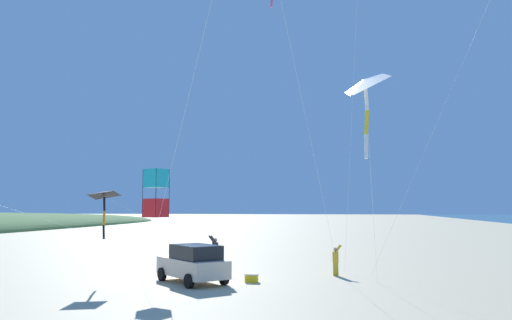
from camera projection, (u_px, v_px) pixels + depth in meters
name	position (u px, v px, depth m)	size (l,w,h in m)	color
ground_plane	(187.00, 275.00, 27.22)	(600.00, 600.00, 0.00)	#C6B58C
parked_car	(193.00, 263.00, 24.52)	(4.39, 4.31, 1.85)	beige
cooler_box	(252.00, 278.00, 24.69)	(0.62, 0.42, 0.42)	yellow
person_adult_flyer	(215.00, 250.00, 30.76)	(0.71, 0.68, 1.98)	#3D7F51
person_child_green_jacket	(336.00, 259.00, 27.11)	(0.54, 0.43, 1.67)	gold
kite_box_rainbow_low_near	(156.00, 193.00, 22.87)	(1.14, 10.93, 5.39)	#1EB7C6
kite_delta_teal_far_right	(104.00, 196.00, 25.40)	(5.32, 9.19, 4.60)	black
kite_delta_purple_drifting	(364.00, 86.00, 16.52)	(1.89, 10.01, 8.13)	white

